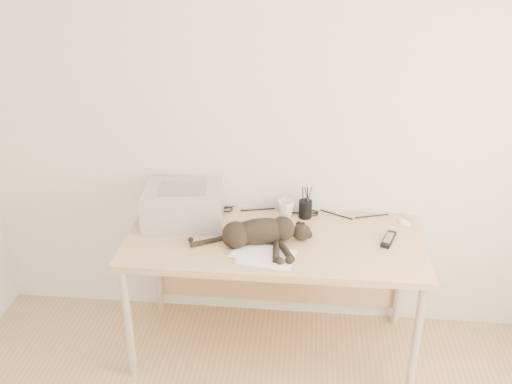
# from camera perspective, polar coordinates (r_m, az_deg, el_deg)

# --- Properties ---
(wall_back) EXTENTS (3.50, 0.00, 3.50)m
(wall_back) POSITION_cam_1_polar(r_m,az_deg,el_deg) (3.18, 2.40, 7.36)
(wall_back) COLOR white
(wall_back) RESTS_ON floor
(desk) EXTENTS (1.60, 0.70, 0.74)m
(desk) POSITION_cam_1_polar(r_m,az_deg,el_deg) (3.22, 1.89, -5.99)
(desk) COLOR tan
(desk) RESTS_ON floor
(printer) EXTENTS (0.47, 0.41, 0.21)m
(printer) POSITION_cam_1_polar(r_m,az_deg,el_deg) (3.24, -7.23, -1.25)
(printer) COLOR #A4A4A9
(printer) RESTS_ON desk
(papers) EXTENTS (0.36, 0.29, 0.01)m
(papers) POSITION_cam_1_polar(r_m,az_deg,el_deg) (2.92, 0.80, -6.36)
(papers) COLOR white
(papers) RESTS_ON desk
(cat) EXTENTS (0.65, 0.32, 0.15)m
(cat) POSITION_cam_1_polar(r_m,az_deg,el_deg) (3.00, 0.15, -4.13)
(cat) COLOR black
(cat) RESTS_ON desk
(mug) EXTENTS (0.14, 0.14, 0.09)m
(mug) POSITION_cam_1_polar(r_m,az_deg,el_deg) (3.30, 3.05, -1.61)
(mug) COLOR white
(mug) RESTS_ON desk
(pen_cup) EXTENTS (0.08, 0.08, 0.20)m
(pen_cup) POSITION_cam_1_polar(r_m,az_deg,el_deg) (3.28, 4.95, -1.68)
(pen_cup) COLOR black
(pen_cup) RESTS_ON desk
(remote_grey) EXTENTS (0.07, 0.19, 0.02)m
(remote_grey) POSITION_cam_1_polar(r_m,az_deg,el_deg) (3.20, 2.90, -3.23)
(remote_grey) COLOR gray
(remote_grey) RESTS_ON desk
(remote_black) EXTENTS (0.10, 0.18, 0.02)m
(remote_black) POSITION_cam_1_polar(r_m,az_deg,el_deg) (3.13, 13.11, -4.63)
(remote_black) COLOR black
(remote_black) RESTS_ON desk
(mouse) EXTENTS (0.09, 0.11, 0.03)m
(mouse) POSITION_cam_1_polar(r_m,az_deg,el_deg) (3.33, 14.59, -2.79)
(mouse) COLOR white
(mouse) RESTS_ON desk
(cable_tangle) EXTENTS (1.36, 0.08, 0.01)m
(cable_tangle) POSITION_cam_1_polar(r_m,az_deg,el_deg) (3.34, 2.18, -1.96)
(cable_tangle) COLOR black
(cable_tangle) RESTS_ON desk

